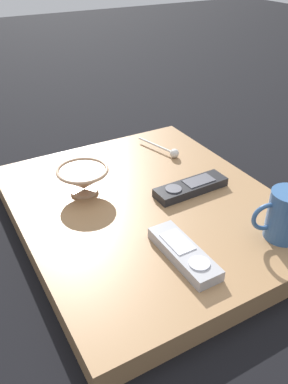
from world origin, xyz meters
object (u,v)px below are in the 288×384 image
Objects in this scene: coffee_mug at (285,215)px; cereal_bowl at (83,179)px; teaspoon at (170,151)px; tv_remote_near at (184,253)px; tv_remote_far at (191,187)px.

cereal_bowl is at bearing -141.26° from coffee_mug.
teaspoon is (-0.41, -0.00, -0.04)m from coffee_mug.
cereal_bowl is 0.71× the size of tv_remote_near.
cereal_bowl reaches higher than tv_remote_near.
teaspoon is at bearing 101.48° from cereal_bowl.
coffee_mug is at bearing 38.74° from cereal_bowl.
coffee_mug reaches higher than tv_remote_near.
coffee_mug is 0.41m from teaspoon.
tv_remote_far is (-0.23, -0.06, -0.04)m from coffee_mug.
coffee_mug is (0.35, 0.28, 0.02)m from cereal_bowl.
cereal_bowl is at bearing -166.38° from tv_remote_near.
tv_remote_far is at bearing -17.43° from teaspoon.
tv_remote_far is (0.12, 0.22, -0.02)m from cereal_bowl.
coffee_mug reaches higher than teaspoon.
teaspoon is 0.79× the size of tv_remote_far.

